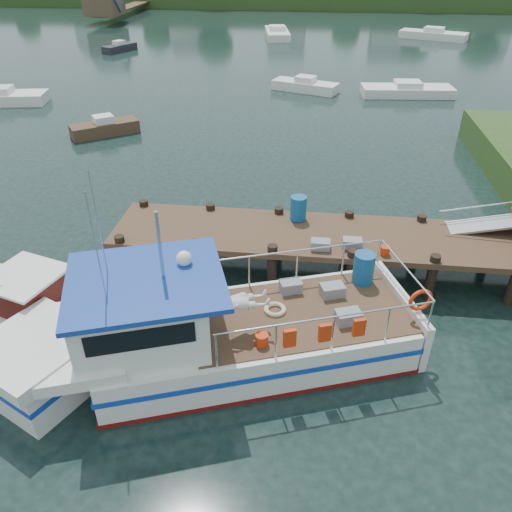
# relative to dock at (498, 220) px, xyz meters

# --- Properties ---
(ground_plane) EXTENTS (160.00, 160.00, 0.00)m
(ground_plane) POSITION_rel_dock_xyz_m (-6.51, -0.01, -2.24)
(ground_plane) COLOR black
(dock) EXTENTS (16.60, 3.00, 4.78)m
(dock) POSITION_rel_dock_xyz_m (0.00, 0.00, 0.00)
(dock) COLOR #493322
(dock) RESTS_ON ground
(lobster_boat) EXTENTS (11.42, 6.49, 5.61)m
(lobster_boat) POSITION_rel_dock_xyz_m (-8.53, -5.02, -1.22)
(lobster_boat) COLOR silver
(lobster_boat) RESTS_ON ground
(work_boat) EXTENTS (7.49, 4.01, 3.95)m
(work_boat) POSITION_rel_dock_xyz_m (-14.49, -3.91, -1.61)
(work_boat) COLOR silver
(work_boat) RESTS_ON ground
(moored_rowboat) EXTENTS (3.85, 3.33, 1.11)m
(moored_rowboat) POSITION_rel_dock_xyz_m (-18.07, 12.64, -1.83)
(moored_rowboat) COLOR #493322
(moored_rowboat) RESTS_ON ground
(moored_far) EXTENTS (7.70, 5.09, 1.24)m
(moored_far) POSITION_rel_dock_xyz_m (6.84, 48.33, -1.78)
(moored_far) COLOR silver
(moored_far) RESTS_ON ground
(moored_a) EXTENTS (6.44, 3.18, 1.13)m
(moored_a) POSITION_rel_dock_xyz_m (-27.62, 17.99, -1.82)
(moored_a) COLOR silver
(moored_a) RESTS_ON ground
(moored_b) EXTENTS (5.16, 3.28, 1.08)m
(moored_b) POSITION_rel_dock_xyz_m (-6.78, 23.83, -1.84)
(moored_b) COLOR silver
(moored_b) RESTS_ON ground
(moored_c) EXTENTS (6.66, 2.76, 1.02)m
(moored_c) POSITION_rel_dock_xyz_m (0.62, 23.41, -1.86)
(moored_c) COLOR silver
(moored_c) RESTS_ON ground
(moored_d) EXTENTS (3.55, 7.57, 1.24)m
(moored_d) POSITION_rel_dock_xyz_m (-10.81, 47.38, -1.78)
(moored_d) COLOR silver
(moored_d) RESTS_ON ground
(moored_e) EXTENTS (2.78, 3.90, 1.03)m
(moored_e) POSITION_rel_dock_xyz_m (-25.94, 37.13, -1.86)
(moored_e) COLOR black
(moored_e) RESTS_ON ground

